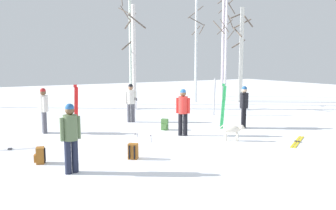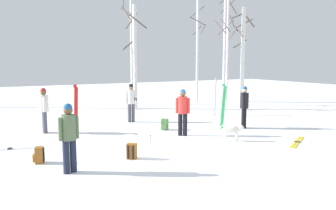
% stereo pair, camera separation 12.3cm
% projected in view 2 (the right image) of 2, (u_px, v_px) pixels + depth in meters
% --- Properties ---
extents(ground_plane, '(60.00, 60.00, 0.00)m').
position_uv_depth(ground_plane, '(185.00, 146.00, 10.96)').
color(ground_plane, white).
extents(person_0, '(0.51, 0.34, 1.72)m').
position_uv_depth(person_0, '(69.00, 133.00, 8.24)').
color(person_0, '#1E2338').
rests_on(person_0, ground_plane).
extents(person_1, '(0.34, 0.52, 1.72)m').
position_uv_depth(person_1, '(44.00, 107.00, 12.86)').
color(person_1, '#4C4C56').
rests_on(person_1, ground_plane).
extents(person_2, '(0.43, 0.36, 1.72)m').
position_uv_depth(person_2, '(183.00, 109.00, 12.38)').
color(person_2, black).
rests_on(person_2, ground_plane).
extents(person_3, '(0.51, 0.34, 1.72)m').
position_uv_depth(person_3, '(131.00, 100.00, 15.16)').
color(person_3, '#4C4C56').
rests_on(person_3, ground_plane).
extents(person_4, '(0.44, 0.34, 1.72)m').
position_uv_depth(person_4, '(244.00, 104.00, 13.75)').
color(person_4, black).
rests_on(person_4, ground_plane).
extents(dog, '(0.78, 0.53, 0.57)m').
position_uv_depth(dog, '(232.00, 130.00, 11.59)').
color(dog, beige).
rests_on(dog, ground_plane).
extents(ski_pair_planted_0, '(0.18, 0.19, 1.83)m').
position_uv_depth(ski_pair_planted_0, '(223.00, 106.00, 13.64)').
color(ski_pair_planted_0, green).
rests_on(ski_pair_planted_0, ground_plane).
extents(ski_pair_planted_1, '(0.18, 0.12, 1.91)m').
position_uv_depth(ski_pair_planted_1, '(76.00, 112.00, 11.96)').
color(ski_pair_planted_1, red).
rests_on(ski_pair_planted_1, ground_plane).
extents(ski_pair_planted_2, '(0.20, 0.11, 1.87)m').
position_uv_depth(ski_pair_planted_2, '(215.00, 97.00, 17.11)').
color(ski_pair_planted_2, white).
rests_on(ski_pair_planted_2, ground_plane).
extents(ski_pair_lying_0, '(1.71, 0.50, 0.05)m').
position_uv_depth(ski_pair_lying_0, '(8.00, 149.00, 10.54)').
color(ski_pair_lying_0, white).
rests_on(ski_pair_lying_0, ground_plane).
extents(ski_pair_lying_1, '(1.68, 1.12, 0.05)m').
position_uv_depth(ski_pair_lying_1, '(297.00, 142.00, 11.48)').
color(ski_pair_lying_1, yellow).
rests_on(ski_pair_lying_1, ground_plane).
extents(ski_poles_0, '(0.07, 0.25, 1.42)m').
position_uv_depth(ski_poles_0, '(136.00, 116.00, 12.26)').
color(ski_poles_0, '#B2B2BC').
rests_on(ski_poles_0, ground_plane).
extents(backpack_0, '(0.32, 0.30, 0.44)m').
position_uv_depth(backpack_0, '(39.00, 155.00, 9.12)').
color(backpack_0, '#99591E').
rests_on(backpack_0, ground_plane).
extents(backpack_1, '(0.34, 0.35, 0.44)m').
position_uv_depth(backpack_1, '(165.00, 125.00, 13.50)').
color(backpack_1, '#4C7F3F').
rests_on(backpack_1, ground_plane).
extents(backpack_2, '(0.34, 0.35, 0.44)m').
position_uv_depth(backpack_2, '(132.00, 151.00, 9.52)').
color(backpack_2, '#99591E').
rests_on(backpack_2, ground_plane).
extents(water_bottle_0, '(0.07, 0.07, 0.26)m').
position_uv_depth(water_bottle_0, '(182.00, 118.00, 15.60)').
color(water_bottle_0, red).
rests_on(water_bottle_0, ground_plane).
extents(water_bottle_1, '(0.06, 0.06, 0.25)m').
position_uv_depth(water_bottle_1, '(150.00, 139.00, 11.45)').
color(water_bottle_1, silver).
rests_on(water_bottle_1, ground_plane).
extents(birch_tree_1, '(1.20, 1.26, 5.81)m').
position_uv_depth(birch_tree_1, '(135.00, 56.00, 19.16)').
color(birch_tree_1, silver).
rests_on(birch_tree_1, ground_plane).
extents(birch_tree_2, '(0.76, 1.31, 7.14)m').
position_uv_depth(birch_tree_2, '(131.00, 47.00, 21.09)').
color(birch_tree_2, silver).
rests_on(birch_tree_2, ground_plane).
extents(birch_tree_3, '(1.37, 1.38, 7.81)m').
position_uv_depth(birch_tree_3, '(198.00, 41.00, 22.28)').
color(birch_tree_3, silver).
rests_on(birch_tree_3, ground_plane).
extents(birch_tree_4, '(1.22, 1.22, 7.51)m').
position_uv_depth(birch_tree_4, '(228.00, 44.00, 23.06)').
color(birch_tree_4, silver).
rests_on(birch_tree_4, ground_plane).
extents(birch_tree_5, '(1.36, 1.46, 6.15)m').
position_uv_depth(birch_tree_5, '(243.00, 52.00, 22.34)').
color(birch_tree_5, silver).
rests_on(birch_tree_5, ground_plane).
extents(birch_tree_6, '(1.50, 1.62, 7.71)m').
position_uv_depth(birch_tree_6, '(225.00, 42.00, 25.48)').
color(birch_tree_6, silver).
rests_on(birch_tree_6, ground_plane).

